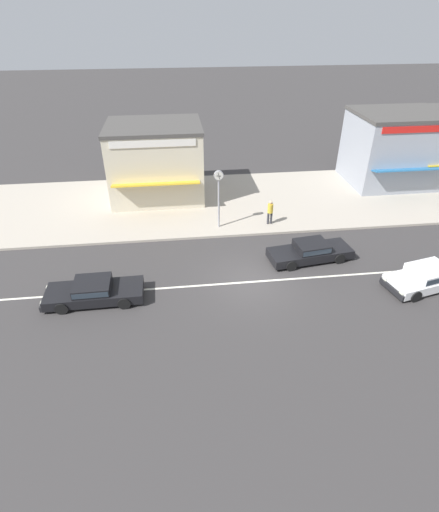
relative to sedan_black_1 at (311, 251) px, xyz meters
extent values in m
plane|color=#383535|center=(-3.63, -1.74, -0.53)|extent=(160.00, 160.00, 0.00)
cube|color=silver|center=(-3.63, -1.74, -0.53)|extent=(50.40, 0.14, 0.01)
cube|color=#ADA393|center=(-3.63, 7.98, -0.46)|extent=(68.00, 10.00, 0.15)
cube|color=black|center=(-0.04, -0.01, -0.13)|extent=(4.77, 2.21, 0.48)
cube|color=black|center=(0.02, 0.00, 0.32)|extent=(1.90, 1.67, 0.42)
cube|color=#28333D|center=(0.02, 0.00, 0.32)|extent=(1.84, 1.69, 0.27)
cube|color=black|center=(2.28, 0.31, -0.23)|extent=(0.33, 1.58, 0.28)
cube|color=white|center=(2.18, 0.86, -0.02)|extent=(0.11, 0.25, 0.14)
cube|color=white|center=(2.33, -0.26, -0.02)|extent=(0.11, 0.25, 0.14)
cylinder|color=black|center=(1.27, 0.94, -0.23)|extent=(0.62, 0.30, 0.60)
cylinder|color=black|center=(1.47, -0.58, -0.23)|extent=(0.62, 0.30, 0.60)
cylinder|color=black|center=(-1.55, 0.57, -0.23)|extent=(0.62, 0.30, 0.60)
cylinder|color=black|center=(-1.35, -0.95, -0.23)|extent=(0.62, 0.30, 0.60)
cube|color=white|center=(4.73, -3.18, -0.13)|extent=(3.78, 2.43, 0.48)
cube|color=white|center=(5.07, -3.11, 0.34)|extent=(2.21, 1.92, 0.46)
cube|color=#28333D|center=(5.07, -3.11, 0.34)|extent=(2.14, 1.94, 0.29)
cube|color=black|center=(2.98, -3.56, -0.23)|extent=(0.48, 1.67, 0.28)
cube|color=white|center=(3.13, -4.15, -0.02)|extent=(0.13, 0.25, 0.14)
cube|color=white|center=(2.88, -2.97, -0.02)|extent=(0.13, 0.25, 0.14)
cylinder|color=black|center=(3.85, -4.21, -0.23)|extent=(0.63, 0.34, 0.60)
cylinder|color=black|center=(3.50, -2.61, -0.23)|extent=(0.63, 0.34, 0.60)
cylinder|color=black|center=(5.62, -2.15, -0.23)|extent=(0.63, 0.34, 0.60)
cube|color=black|center=(-11.37, -2.27, -0.13)|extent=(4.59, 1.79, 0.48)
cube|color=black|center=(-11.42, -2.28, 0.32)|extent=(1.73, 1.58, 0.42)
cube|color=#28333D|center=(-11.42, -2.28, 0.32)|extent=(1.66, 1.61, 0.27)
cube|color=black|center=(-13.70, -2.31, -0.23)|extent=(0.14, 1.69, 0.28)
cube|color=white|center=(-13.66, -2.91, -0.02)|extent=(0.08, 0.24, 0.14)
cube|color=white|center=(-13.68, -1.70, -0.02)|extent=(0.08, 0.24, 0.14)
cylinder|color=black|center=(-12.77, -3.11, -0.23)|extent=(0.60, 0.23, 0.60)
cylinder|color=black|center=(-12.79, -1.48, -0.23)|extent=(0.60, 0.23, 0.60)
cylinder|color=black|center=(-9.94, -3.07, -0.23)|extent=(0.60, 0.23, 0.60)
cylinder|color=black|center=(-9.96, -1.44, -0.23)|extent=(0.60, 0.23, 0.60)
cylinder|color=#9E9EA3|center=(-4.63, 4.15, 1.18)|extent=(0.12, 0.12, 3.12)
cylinder|color=#9E9EA3|center=(-4.63, 4.15, 3.02)|extent=(0.57, 0.18, 0.57)
cylinder|color=white|center=(-4.63, 4.06, 3.02)|extent=(0.50, 0.02, 0.50)
cylinder|color=white|center=(-4.63, 4.25, 3.02)|extent=(0.50, 0.02, 0.50)
cube|color=black|center=(-4.63, 4.05, 3.02)|extent=(0.26, 0.01, 0.05)
cube|color=black|center=(-4.63, 4.05, 3.02)|extent=(0.11, 0.01, 0.41)
cylinder|color=#333338|center=(-1.46, 4.15, 0.01)|extent=(0.14, 0.14, 0.79)
cylinder|color=#333338|center=(-1.26, 4.15, 0.01)|extent=(0.14, 0.14, 0.79)
cylinder|color=gold|center=(-1.36, 4.15, 0.70)|extent=(0.34, 0.34, 0.59)
sphere|color=#D6AD89|center=(-1.36, 4.15, 1.10)|extent=(0.21, 0.21, 0.21)
cube|color=#999EA8|center=(9.57, 10.15, 2.14)|extent=(6.54, 5.29, 5.06)
cube|color=#474442|center=(9.57, 10.15, 4.79)|extent=(6.67, 5.40, 0.24)
cube|color=#286BA3|center=(9.57, 7.15, 1.67)|extent=(5.89, 0.90, 0.28)
cube|color=red|center=(9.57, 7.48, 4.37)|extent=(5.56, 0.08, 0.44)
cube|color=#999EA8|center=(13.17, 10.45, 2.13)|extent=(5.16, 4.67, 5.02)
cube|color=beige|center=(-8.43, 9.57, 2.06)|extent=(6.32, 5.20, 4.88)
cube|color=#474442|center=(-8.43, 9.57, 4.62)|extent=(6.45, 5.30, 0.24)
cube|color=gold|center=(-8.43, 6.62, 1.67)|extent=(5.69, 0.90, 0.28)
cube|color=white|center=(-8.43, 6.95, 4.20)|extent=(5.37, 0.08, 0.44)
camera|label=1|loc=(-7.25, -18.01, 11.63)|focal=28.00mm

